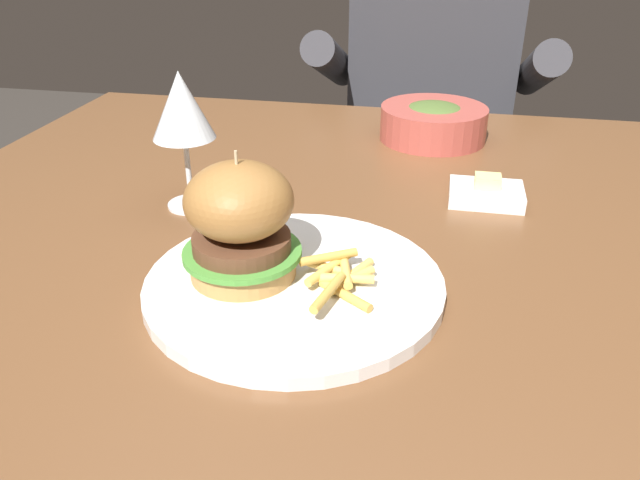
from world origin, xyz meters
name	(u,v)px	position (x,y,z in m)	size (l,w,h in m)	color
dining_table	(390,273)	(0.00, 0.00, 0.66)	(1.28, 0.95, 0.74)	brown
main_plate	(295,284)	(-0.08, -0.19, 0.75)	(0.30, 0.30, 0.01)	white
burger_sandwich	(240,221)	(-0.13, -0.19, 0.81)	(0.12, 0.12, 0.13)	#B78447
fries_pile	(339,276)	(-0.04, -0.20, 0.77)	(0.08, 0.12, 0.02)	gold
wine_glass	(182,109)	(-0.26, -0.02, 0.87)	(0.08, 0.08, 0.17)	silver
butter_dish	(486,193)	(0.11, 0.07, 0.75)	(0.09, 0.07, 0.04)	white
soup_bowl	(433,122)	(0.03, 0.31, 0.77)	(0.17, 0.17, 0.06)	#B24C42
diner_person	(426,149)	(0.02, 0.75, 0.56)	(0.51, 0.36, 1.18)	#282833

